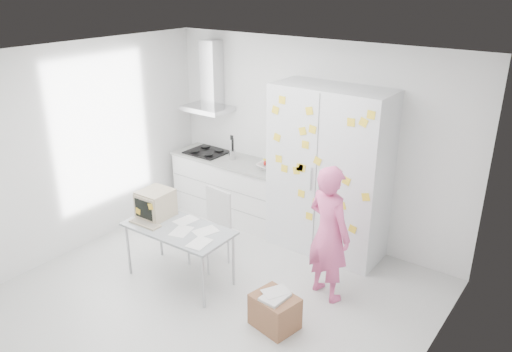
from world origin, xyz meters
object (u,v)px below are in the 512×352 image
Objects in this scene: desk at (164,214)px; chair at (212,223)px; person at (329,233)px; cardboard_box at (275,311)px.

desk is 1.36× the size of chair.
person reaches higher than cardboard_box.
desk is at bearing 177.26° from cardboard_box.
person is 3.09× the size of cardboard_box.
chair is 1.52m from cardboard_box.
person is 1.20× the size of desk.
cardboard_box is at bearing -18.08° from chair.
chair reaches higher than cardboard_box.
chair is (0.32, 0.51, -0.24)m from desk.
person is at bearing 20.52° from desk.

